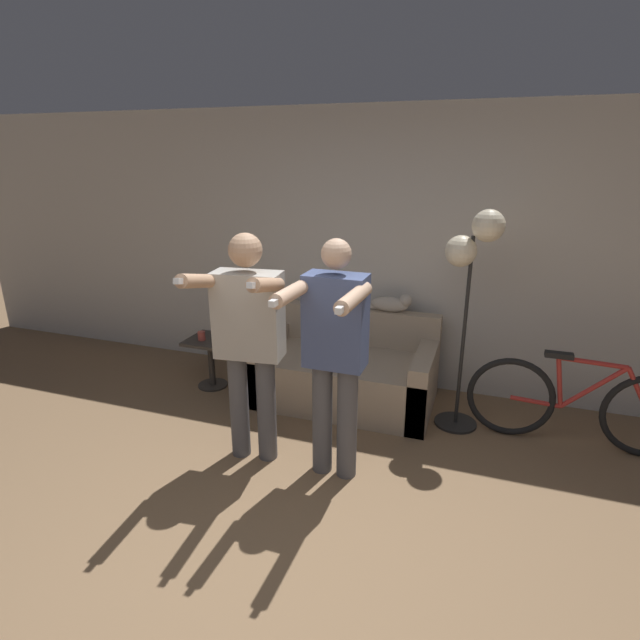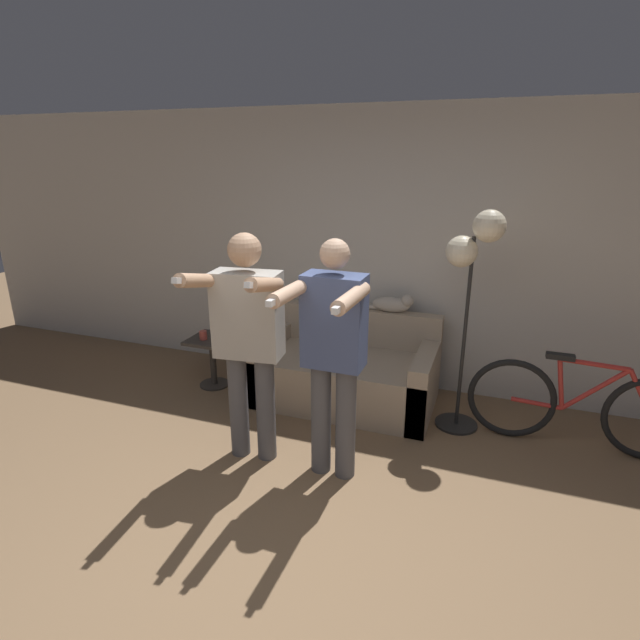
% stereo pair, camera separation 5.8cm
% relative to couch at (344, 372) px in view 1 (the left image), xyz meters
% --- Properties ---
extents(ground_plane, '(16.00, 16.00, 0.00)m').
position_rel_couch_xyz_m(ground_plane, '(0.21, -2.22, -0.27)').
color(ground_plane, '#846647').
extents(wall_back, '(10.00, 0.05, 2.60)m').
position_rel_couch_xyz_m(wall_back, '(0.21, 0.55, 1.03)').
color(wall_back, beige).
rests_on(wall_back, ground_plane).
extents(couch, '(1.62, 0.88, 0.79)m').
position_rel_couch_xyz_m(couch, '(0.00, 0.00, 0.00)').
color(couch, tan).
rests_on(couch, ground_plane).
extents(person_left, '(0.59, 0.71, 1.69)m').
position_rel_couch_xyz_m(person_left, '(-0.38, -1.11, 0.72)').
color(person_left, '#56565B').
rests_on(person_left, ground_plane).
extents(person_right, '(0.48, 0.67, 1.68)m').
position_rel_couch_xyz_m(person_right, '(0.25, -1.11, 0.69)').
color(person_right, '#56565B').
rests_on(person_right, ground_plane).
extents(cat, '(0.48, 0.11, 0.18)m').
position_rel_couch_xyz_m(cat, '(0.35, 0.34, 0.60)').
color(cat, '#B7AD9E').
rests_on(cat, couch).
extents(floor_lamp, '(0.42, 0.35, 1.79)m').
position_rel_couch_xyz_m(floor_lamp, '(1.03, -0.12, 1.15)').
color(floor_lamp, black).
rests_on(floor_lamp, ground_plane).
extents(side_table, '(0.41, 0.41, 0.50)m').
position_rel_couch_xyz_m(side_table, '(-1.30, -0.15, 0.08)').
color(side_table, '#38332D').
rests_on(side_table, ground_plane).
extents(cup, '(0.07, 0.07, 0.08)m').
position_rel_couch_xyz_m(cup, '(-1.35, -0.21, 0.27)').
color(cup, '#B7473D').
rests_on(cup, side_table).
extents(bicycle, '(1.64, 0.07, 0.76)m').
position_rel_couch_xyz_m(bicycle, '(1.91, -0.15, 0.08)').
color(bicycle, black).
rests_on(bicycle, ground_plane).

